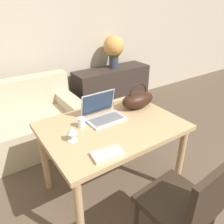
{
  "coord_description": "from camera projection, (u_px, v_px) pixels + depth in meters",
  "views": [
    {
      "loc": [
        -0.92,
        -0.49,
        1.69
      ],
      "look_at": [
        -0.01,
        0.84,
        0.86
      ],
      "focal_mm": 35.0,
      "sensor_mm": 36.0,
      "label": 1
    }
  ],
  "objects": [
    {
      "name": "wine_glass",
      "position": [
        72.0,
        131.0,
        1.62
      ],
      "size": [
        0.08,
        0.08,
        0.12
      ],
      "color": "silver",
      "rests_on": "dining_table"
    },
    {
      "name": "dining_table",
      "position": [
        112.0,
        134.0,
        1.91
      ],
      "size": [
        1.16,
        0.85,
        0.74
      ],
      "color": "tan",
      "rests_on": "ground_plane"
    },
    {
      "name": "book",
      "position": [
        107.0,
        154.0,
        1.49
      ],
      "size": [
        0.23,
        0.15,
        0.02
      ],
      "rotation": [
        0.0,
        0.0,
        -0.14
      ],
      "color": "beige",
      "rests_on": "dining_table"
    },
    {
      "name": "handbag",
      "position": [
        138.0,
        99.0,
        2.13
      ],
      "size": [
        0.35,
        0.19,
        0.25
      ],
      "color": "black",
      "rests_on": "dining_table"
    },
    {
      "name": "sideboard",
      "position": [
        112.0,
        89.0,
        3.67
      ],
      "size": [
        1.28,
        0.4,
        0.71
      ],
      "color": "#332823",
      "rests_on": "ground_plane"
    },
    {
      "name": "flower_vase",
      "position": [
        114.0,
        49.0,
        3.42
      ],
      "size": [
        0.32,
        0.32,
        0.5
      ],
      "color": "#333847",
      "rests_on": "sideboard"
    },
    {
      "name": "drinking_glass",
      "position": [
        82.0,
        122.0,
        1.81
      ],
      "size": [
        0.06,
        0.06,
        0.09
      ],
      "color": "silver",
      "rests_on": "dining_table"
    },
    {
      "name": "chair",
      "position": [
        187.0,
        204.0,
        1.42
      ],
      "size": [
        0.47,
        0.47,
        0.88
      ],
      "rotation": [
        0.0,
        0.0,
        0.06
      ],
      "color": "#2D2319",
      "rests_on": "ground_plane"
    },
    {
      "name": "wall_back",
      "position": [
        37.0,
        28.0,
        2.93
      ],
      "size": [
        10.0,
        0.06,
        2.7
      ],
      "color": "#BCB29E",
      "rests_on": "ground_plane"
    },
    {
      "name": "laptop",
      "position": [
        102.0,
        111.0,
        1.95
      ],
      "size": [
        0.34,
        0.27,
        0.22
      ],
      "color": "#ADADB2",
      "rests_on": "dining_table"
    },
    {
      "name": "couch",
      "position": [
        1.0,
        133.0,
        2.58
      ],
      "size": [
        1.93,
        0.79,
        0.82
      ],
      "color": "#C1B293",
      "rests_on": "ground_plane"
    }
  ]
}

